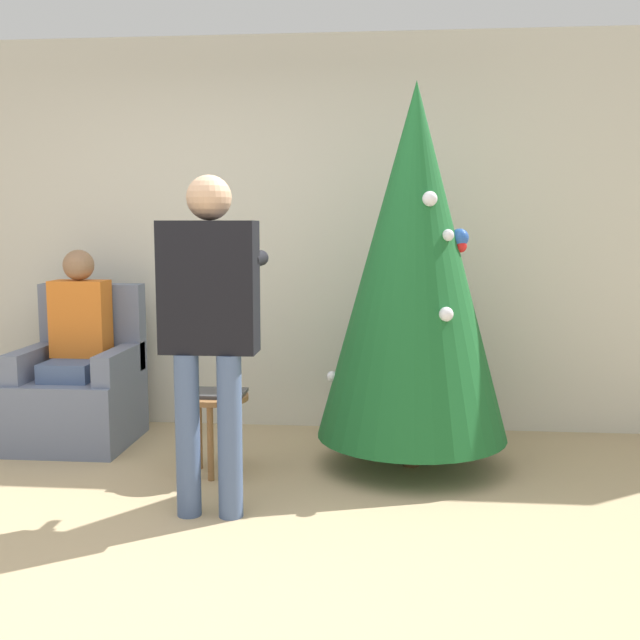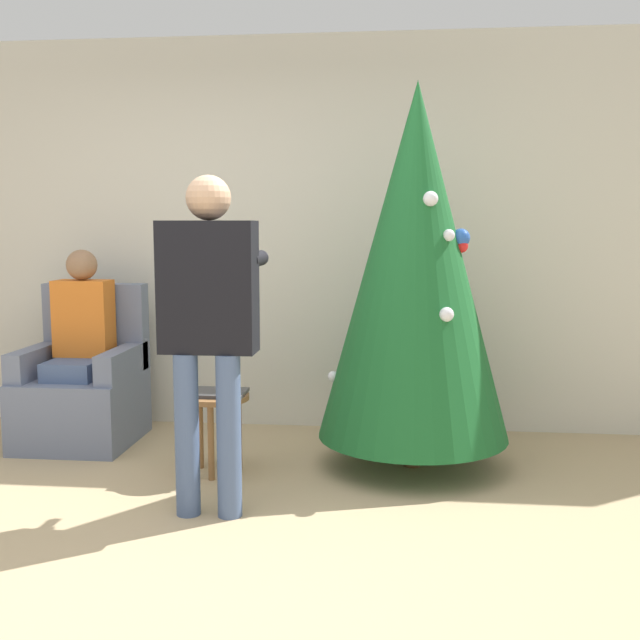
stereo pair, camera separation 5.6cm
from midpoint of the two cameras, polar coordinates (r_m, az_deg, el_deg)
name	(u,v)px [view 2 (the right image)]	position (r m, az deg, el deg)	size (l,w,h in m)	color
ground_plane	(163,559)	(3.43, -11.38, -17.43)	(14.00, 14.00, 0.00)	tan
wall_back	(257,236)	(5.29, -4.48, 6.43)	(8.00, 0.06, 2.70)	beige
christmas_tree	(415,263)	(4.35, 7.63, 4.32)	(1.11, 1.11, 2.23)	brown
armchair	(84,389)	(5.19, -17.26, -5.08)	(0.70, 0.73, 1.03)	slate
person_seated	(80,338)	(5.10, -17.55, -1.30)	(0.36, 0.46, 1.27)	#475B84
person_standing	(209,312)	(3.66, -8.05, 0.60)	(0.48, 0.57, 1.66)	#475B84
side_stool	(216,408)	(4.36, -7.54, -6.66)	(0.38, 0.38, 0.46)	olive
laptop	(216,393)	(4.34, -7.56, -5.51)	(0.34, 0.25, 0.02)	#38383D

